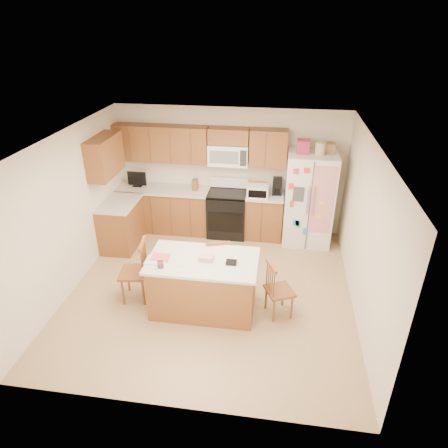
% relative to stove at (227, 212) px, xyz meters
% --- Properties ---
extents(ground, '(4.50, 4.50, 0.00)m').
position_rel_stove_xyz_m(ground, '(0.00, -1.94, -0.47)').
color(ground, '#A47551').
rests_on(ground, ground).
extents(room_shell, '(4.60, 4.60, 2.52)m').
position_rel_stove_xyz_m(room_shell, '(0.00, -1.94, 0.97)').
color(room_shell, beige).
rests_on(room_shell, ground).
extents(cabinetry, '(3.36, 1.56, 2.15)m').
position_rel_stove_xyz_m(cabinetry, '(-0.98, -0.15, 0.44)').
color(cabinetry, brown).
rests_on(cabinetry, ground).
extents(stove, '(0.76, 0.65, 1.13)m').
position_rel_stove_xyz_m(stove, '(0.00, 0.00, 0.00)').
color(stove, black).
rests_on(stove, ground).
extents(refrigerator, '(0.90, 0.79, 2.04)m').
position_rel_stove_xyz_m(refrigerator, '(1.57, -0.06, 0.45)').
color(refrigerator, white).
rests_on(refrigerator, ground).
extents(island, '(1.61, 0.94, 0.96)m').
position_rel_stove_xyz_m(island, '(-0.03, -2.39, -0.03)').
color(island, brown).
rests_on(island, ground).
extents(windsor_chair_left, '(0.48, 0.49, 1.02)m').
position_rel_stove_xyz_m(windsor_chair_left, '(-1.12, -2.30, 0.01)').
color(windsor_chair_left, brown).
rests_on(windsor_chair_left, ground).
extents(windsor_chair_back, '(0.49, 0.48, 0.92)m').
position_rel_stove_xyz_m(windsor_chair_back, '(0.08, -1.82, -0.04)').
color(windsor_chair_back, brown).
rests_on(windsor_chair_back, ground).
extents(windsor_chair_right, '(0.50, 0.51, 0.91)m').
position_rel_stove_xyz_m(windsor_chair_right, '(1.08, -2.37, -0.05)').
color(windsor_chair_right, brown).
rests_on(windsor_chair_right, ground).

